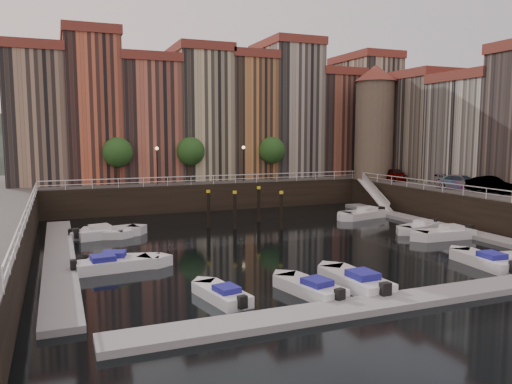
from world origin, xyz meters
name	(u,v)px	position (x,y,z in m)	size (l,w,h in m)	color
ground	(271,239)	(0.00, 0.00, 0.00)	(200.00, 200.00, 0.00)	black
quay_far	(191,188)	(0.00, 26.00, 1.50)	(80.00, 20.00, 3.00)	black
dock_left	(60,257)	(-16.20, -1.00, 0.17)	(2.00, 28.00, 0.35)	gray
dock_right	(436,225)	(16.20, -1.00, 0.17)	(2.00, 28.00, 0.35)	gray
dock_near	(404,300)	(0.00, -17.00, 0.17)	(30.00, 2.00, 0.35)	gray
mountains	(123,136)	(1.72, 110.00, 7.92)	(145.00, 100.00, 18.00)	#2D382D
far_terrace	(221,115)	(3.31, 23.50, 10.95)	(48.70, 10.30, 17.50)	#9C7B63
right_terrace	(485,124)	(26.50, 3.80, 9.56)	(9.30, 24.30, 14.00)	#776C5A
corner_tower	(374,120)	(20.00, 14.50, 10.19)	(5.20, 5.20, 13.80)	#6B5B4C
promenade_trees	(196,151)	(-1.33, 18.20, 6.58)	(21.20, 3.20, 5.20)	black
street_lamps	(202,158)	(-1.00, 17.20, 5.90)	(10.36, 0.36, 4.18)	black
railings	(249,187)	(0.00, 4.88, 3.79)	(36.08, 34.04, 0.52)	white
gangway	(374,193)	(17.10, 10.00, 1.92)	(2.78, 8.32, 3.73)	white
mooring_pilings	(246,209)	(-0.05, 5.65, 1.65)	(6.20, 4.73, 3.78)	black
boat_left_1	(111,265)	(-13.17, -5.09, 0.37)	(4.91, 2.15, 1.11)	silver
boat_left_2	(122,261)	(-12.44, -4.44, 0.37)	(4.94, 2.85, 1.11)	silver
boat_left_3	(107,233)	(-12.51, 5.50, 0.40)	(5.36, 2.83, 1.20)	silver
boat_left_4	(97,234)	(-13.31, 5.37, 0.34)	(4.50, 2.60, 1.01)	silver
boat_right_1	(446,234)	(13.41, -5.33, 0.40)	(5.20, 2.15, 1.18)	silver
boat_right_2	(420,227)	(13.44, -2.11, 0.36)	(4.76, 2.86, 1.07)	silver
boat_right_3	(363,214)	(12.72, 5.65, 0.39)	(5.12, 2.94, 1.15)	silver
boat_right_4	(364,214)	(12.99, 5.84, 0.40)	(5.27, 2.47, 1.19)	silver
boat_near_0	(222,295)	(-8.42, -13.15, 0.32)	(2.28, 4.29, 0.96)	silver
boat_near_1	(311,288)	(-3.71, -14.00, 0.36)	(2.63, 4.78, 1.07)	silver
boat_near_2	(357,281)	(-0.82, -13.96, 0.40)	(2.15, 5.28, 1.20)	silver
boat_near_3	(486,261)	(9.54, -13.13, 0.38)	(2.09, 4.97, 1.13)	silver
car_a	(396,175)	(20.83, 11.07, 3.71)	(1.67, 4.15, 1.41)	gray
car_b	(492,186)	(21.44, -2.33, 3.77)	(1.62, 4.65, 1.53)	gray
car_c	(462,183)	(20.88, 0.89, 3.72)	(2.01, 4.94, 1.43)	gray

